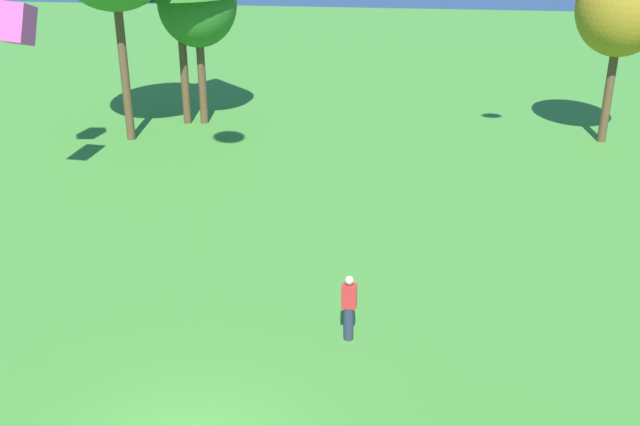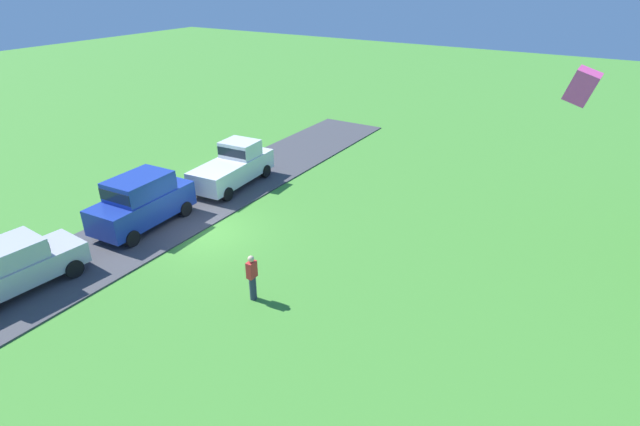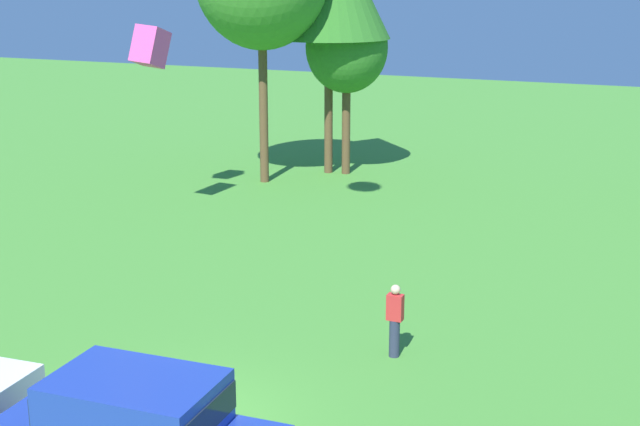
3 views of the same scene
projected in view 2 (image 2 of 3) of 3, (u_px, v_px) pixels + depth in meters
name	position (u px, v px, depth m)	size (l,w,h in m)	color
ground_plane	(207.00, 233.00, 21.42)	(120.00, 120.00, 0.00)	#478E33
pavement_strip	(167.00, 219.00, 22.55)	(36.00, 4.40, 0.06)	#424247
car_pickup_near_entrance	(234.00, 165.00, 25.66)	(5.13, 2.34, 2.14)	white
car_suv_mid_row	(141.00, 200.00, 21.37)	(4.69, 2.25, 2.28)	#1E389E
car_sedan_far_end	(14.00, 264.00, 17.18)	(4.52, 2.23, 1.84)	#B7B7BC
person_beside_suv	(252.00, 277.00, 16.76)	(0.36, 0.24, 1.71)	#2D334C
kite_box_high_right	(582.00, 86.00, 19.63)	(0.90, 0.90, 1.25)	#EA4C9E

